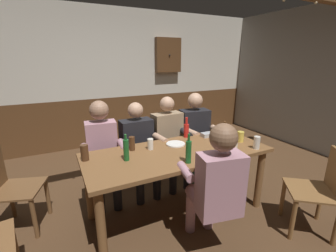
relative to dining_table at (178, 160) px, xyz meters
name	(u,v)px	position (x,y,z in m)	size (l,w,h in m)	color
ground_plane	(173,207)	(0.00, 0.09, -0.66)	(7.70, 7.70, 0.00)	#4C331E
back_wall_upper	(112,54)	(0.00, 2.67, 1.15)	(6.41, 0.12, 1.69)	beige
back_wall_wainscot	(116,120)	(0.00, 2.67, -0.18)	(6.41, 0.12, 0.96)	brown
dining_table	(178,160)	(0.00, 0.00, 0.00)	(1.99, 0.83, 0.77)	brown
person_0	(103,148)	(-0.68, 0.64, 0.03)	(0.52, 0.53, 1.25)	#B78493
person_1	(139,145)	(-0.22, 0.64, -0.01)	(0.56, 0.53, 1.20)	black
person_2	(170,138)	(0.23, 0.64, 0.01)	(0.58, 0.51, 1.24)	#997F60
person_3	(196,132)	(0.66, 0.65, 0.03)	(0.59, 0.58, 1.26)	black
person_4	(215,185)	(0.02, -0.64, 0.03)	(0.55, 0.58, 1.25)	#B78493
chair_empty_near_left	(321,189)	(1.13, -0.89, -0.19)	(0.62, 0.62, 0.88)	brown
chair_empty_far_end	(9,187)	(-1.65, 0.54, -0.19)	(0.55, 0.55, 0.88)	brown
table_candle	(234,148)	(0.53, -0.28, 0.14)	(0.04, 0.04, 0.08)	#F9E08C
condiment_caddy	(207,135)	(0.56, 0.25, 0.13)	(0.14, 0.10, 0.05)	#B2B7BC
plate_0	(176,144)	(0.07, 0.18, 0.11)	(0.22, 0.22, 0.01)	white
bottle_0	(126,150)	(-0.57, 0.02, 0.22)	(0.05, 0.05, 0.27)	#195923
bottle_1	(224,135)	(0.58, -0.04, 0.21)	(0.06, 0.06, 0.27)	#593314
bottle_2	(186,130)	(0.31, 0.35, 0.20)	(0.06, 0.06, 0.26)	red
bottle_3	(188,151)	(-0.05, -0.30, 0.22)	(0.06, 0.06, 0.29)	#195923
pint_glass_0	(132,144)	(-0.44, 0.24, 0.18)	(0.06, 0.06, 0.15)	#4C2D19
pint_glass_1	(150,144)	(-0.25, 0.18, 0.16)	(0.06, 0.06, 0.12)	white
pint_glass_2	(241,137)	(0.81, -0.08, 0.17)	(0.08, 0.08, 0.12)	#E5C64C
pint_glass_3	(257,143)	(0.80, -0.33, 0.18)	(0.07, 0.07, 0.14)	white
pint_glass_4	(234,143)	(0.59, -0.21, 0.16)	(0.08, 0.08, 0.11)	white
pint_glass_5	(85,153)	(-0.93, 0.20, 0.18)	(0.08, 0.08, 0.16)	#4C2D19
wall_dart_cabinet	(168,55)	(1.16, 2.54, 1.12)	(0.56, 0.15, 0.70)	brown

